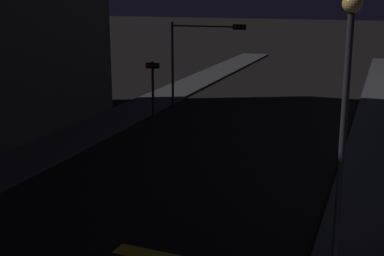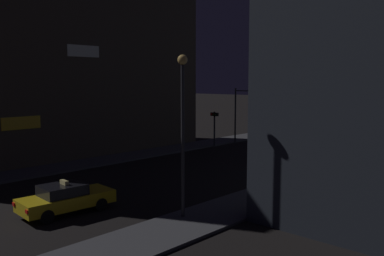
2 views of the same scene
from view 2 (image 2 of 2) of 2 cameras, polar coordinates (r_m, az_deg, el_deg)
The scene contains 7 objects.
sidewalk_left at distance 42.31m, azimuth 2.53°, elevation -2.03°, with size 3.04×66.34×0.14m, color #424247.
sidewalk_right at distance 34.65m, azimuth 21.71°, elevation -4.39°, with size 3.04×66.34×0.14m, color #424247.
building_facade_left at distance 37.71m, azimuth -18.05°, elevation 10.79°, with size 8.30×25.93×18.73m.
taxi at distance 21.15m, azimuth -16.83°, elevation -9.15°, with size 2.09×4.56×1.62m.
traffic_light_overhead at distance 41.05m, azimuth 8.00°, elevation 3.24°, with size 4.94×0.41×5.58m.
traffic_light_left_kerb at distance 39.73m, azimuth 3.06°, elevation 0.88°, with size 0.80×0.42×3.40m.
street_lamp_near_block at distance 18.67m, azimuth -1.28°, elevation 1.88°, with size 0.45×0.45×7.34m.
Camera 2 is at (19.74, -0.62, 6.34)m, focal length 39.12 mm.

